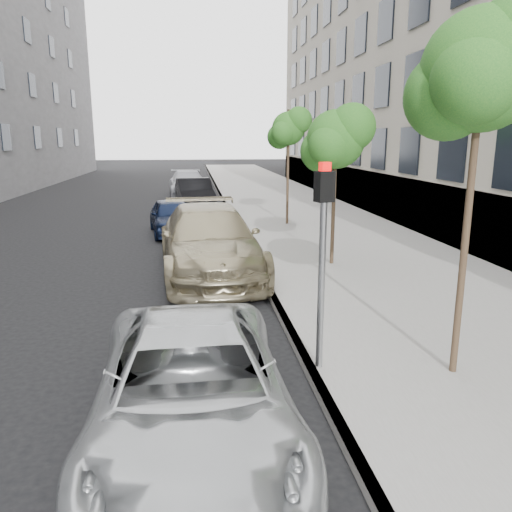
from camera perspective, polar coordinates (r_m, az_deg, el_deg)
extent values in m
plane|color=black|center=(5.91, -1.19, -22.33)|extent=(160.00, 160.00, 0.00)
cube|color=gray|center=(29.37, 2.22, 6.71)|extent=(6.40, 72.00, 0.14)
cube|color=#9E9B93|center=(29.03, -3.92, 6.61)|extent=(0.15, 72.00, 0.14)
cylinder|color=#38281C|center=(7.34, 23.14, 5.33)|extent=(0.10, 0.10, 4.85)
sphere|color=#175B1E|center=(7.33, 24.43, 18.75)|extent=(1.55, 1.55, 1.55)
sphere|color=#175B1E|center=(7.38, 21.08, 16.65)|extent=(1.16, 1.16, 1.16)
cylinder|color=#38281C|center=(13.37, 8.91, 7.50)|extent=(0.10, 0.10, 3.98)
sphere|color=#175B1E|center=(13.30, 9.12, 13.04)|extent=(1.50, 1.50, 1.50)
sphere|color=#175B1E|center=(13.22, 10.92, 14.27)|extent=(1.20, 1.20, 1.20)
sphere|color=#175B1E|center=(13.47, 7.51, 11.81)|extent=(1.13, 1.13, 1.13)
cylinder|color=#38281C|center=(19.66, 3.66, 10.01)|extent=(0.10, 0.10, 4.36)
sphere|color=#175B1E|center=(19.63, 3.72, 14.33)|extent=(1.27, 1.27, 1.27)
sphere|color=#175B1E|center=(19.52, 4.90, 15.20)|extent=(1.01, 1.01, 1.01)
sphere|color=#175B1E|center=(19.82, 2.69, 13.47)|extent=(0.95, 0.95, 0.95)
cylinder|color=#939699|center=(7.22, 7.47, -3.55)|extent=(0.10, 0.10, 2.45)
cube|color=black|center=(6.94, 7.83, 7.87)|extent=(0.28, 0.24, 0.42)
cube|color=red|center=(6.92, 7.90, 10.09)|extent=(0.16, 0.14, 0.12)
imported|color=silver|center=(5.92, -7.31, -14.81)|extent=(2.29, 4.83, 1.33)
imported|color=tan|center=(12.93, -5.35, 1.75)|extent=(2.83, 6.12, 1.73)
imported|color=black|center=(18.61, -9.55, 4.47)|extent=(2.02, 3.95, 1.29)
imported|color=black|center=(25.09, -7.06, 7.06)|extent=(2.07, 4.73, 1.51)
imported|color=#9D9EA5|center=(30.63, -7.79, 8.19)|extent=(2.50, 5.46, 1.55)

